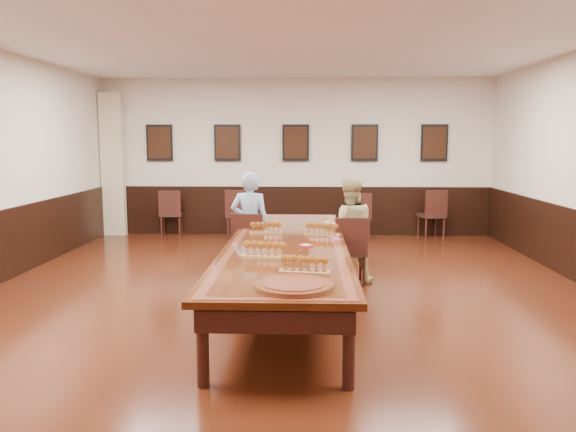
{
  "coord_description": "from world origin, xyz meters",
  "views": [
    {
      "loc": [
        0.25,
        -6.57,
        1.97
      ],
      "look_at": [
        0.0,
        0.5,
        1.0
      ],
      "focal_mm": 35.0,
      "sensor_mm": 36.0,
      "label": 1
    }
  ],
  "objects_px": {
    "spare_chair_a": "(171,213)",
    "person_woman": "(349,230)",
    "chair_woman": "(350,250)",
    "conference_table": "(287,254)",
    "spare_chair_b": "(240,214)",
    "person_man": "(250,224)",
    "spare_chair_d": "(431,214)",
    "spare_chair_c": "(359,215)",
    "carved_platter": "(294,286)",
    "chair_man": "(249,245)"
  },
  "relations": [
    {
      "from": "spare_chair_a",
      "to": "person_woman",
      "type": "xyz_separation_m",
      "value": [
        3.38,
        -3.67,
        0.26
      ]
    },
    {
      "from": "chair_woman",
      "to": "spare_chair_a",
      "type": "relative_size",
      "value": 0.99
    },
    {
      "from": "conference_table",
      "to": "spare_chair_b",
      "type": "bearing_deg",
      "value": 103.83
    },
    {
      "from": "spare_chair_a",
      "to": "person_man",
      "type": "height_order",
      "value": "person_man"
    },
    {
      "from": "conference_table",
      "to": "person_man",
      "type": "bearing_deg",
      "value": 113.09
    },
    {
      "from": "spare_chair_a",
      "to": "spare_chair_b",
      "type": "relative_size",
      "value": 0.96
    },
    {
      "from": "spare_chair_d",
      "to": "person_man",
      "type": "height_order",
      "value": "person_man"
    },
    {
      "from": "spare_chair_c",
      "to": "carved_platter",
      "type": "distance_m",
      "value": 6.72
    },
    {
      "from": "chair_woman",
      "to": "spare_chair_d",
      "type": "distance_m",
      "value": 4.12
    },
    {
      "from": "person_woman",
      "to": "carved_platter",
      "type": "height_order",
      "value": "person_woman"
    },
    {
      "from": "conference_table",
      "to": "spare_chair_a",
      "type": "bearing_deg",
      "value": 118.2
    },
    {
      "from": "spare_chair_a",
      "to": "spare_chair_c",
      "type": "xyz_separation_m",
      "value": [
        3.82,
        -0.22,
        -0.01
      ]
    },
    {
      "from": "carved_platter",
      "to": "spare_chair_a",
      "type": "bearing_deg",
      "value": 111.49
    },
    {
      "from": "person_woman",
      "to": "carved_platter",
      "type": "bearing_deg",
      "value": 75.94
    },
    {
      "from": "spare_chair_c",
      "to": "conference_table",
      "type": "bearing_deg",
      "value": 70.54
    },
    {
      "from": "spare_chair_d",
      "to": "chair_man",
      "type": "bearing_deg",
      "value": 33.64
    },
    {
      "from": "carved_platter",
      "to": "spare_chair_b",
      "type": "bearing_deg",
      "value": 100.73
    },
    {
      "from": "spare_chair_a",
      "to": "carved_platter",
      "type": "distance_m",
      "value": 7.36
    },
    {
      "from": "chair_man",
      "to": "chair_woman",
      "type": "relative_size",
      "value": 1.01
    },
    {
      "from": "chair_woman",
      "to": "conference_table",
      "type": "relative_size",
      "value": 0.19
    },
    {
      "from": "chair_woman",
      "to": "spare_chair_c",
      "type": "distance_m",
      "value": 3.58
    },
    {
      "from": "chair_man",
      "to": "chair_woman",
      "type": "distance_m",
      "value": 1.43
    },
    {
      "from": "spare_chair_c",
      "to": "spare_chair_b",
      "type": "bearing_deg",
      "value": -2.15
    },
    {
      "from": "spare_chair_c",
      "to": "conference_table",
      "type": "relative_size",
      "value": 0.19
    },
    {
      "from": "chair_man",
      "to": "spare_chair_d",
      "type": "height_order",
      "value": "spare_chair_d"
    },
    {
      "from": "chair_man",
      "to": "person_woman",
      "type": "distance_m",
      "value": 1.44
    },
    {
      "from": "conference_table",
      "to": "carved_platter",
      "type": "distance_m",
      "value": 2.09
    },
    {
      "from": "chair_man",
      "to": "person_woman",
      "type": "relative_size",
      "value": 0.65
    },
    {
      "from": "spare_chair_d",
      "to": "conference_table",
      "type": "height_order",
      "value": "spare_chair_d"
    },
    {
      "from": "spare_chair_d",
      "to": "conference_table",
      "type": "xyz_separation_m",
      "value": [
        -2.73,
        -4.64,
        0.12
      ]
    },
    {
      "from": "chair_man",
      "to": "spare_chair_b",
      "type": "bearing_deg",
      "value": -77.93
    },
    {
      "from": "spare_chair_d",
      "to": "carved_platter",
      "type": "distance_m",
      "value": 7.21
    },
    {
      "from": "chair_man",
      "to": "person_woman",
      "type": "xyz_separation_m",
      "value": [
        1.4,
        -0.16,
        0.26
      ]
    },
    {
      "from": "chair_man",
      "to": "carved_platter",
      "type": "xyz_separation_m",
      "value": [
        0.72,
        -3.33,
        0.3
      ]
    },
    {
      "from": "person_woman",
      "to": "conference_table",
      "type": "height_order",
      "value": "person_woman"
    },
    {
      "from": "chair_woman",
      "to": "person_woman",
      "type": "relative_size",
      "value": 0.64
    },
    {
      "from": "spare_chair_a",
      "to": "carved_platter",
      "type": "xyz_separation_m",
      "value": [
        2.69,
        -6.84,
        0.3
      ]
    },
    {
      "from": "spare_chair_d",
      "to": "carved_platter",
      "type": "height_order",
      "value": "spare_chair_d"
    },
    {
      "from": "chair_woman",
      "to": "spare_chair_a",
      "type": "xyz_separation_m",
      "value": [
        -3.38,
        3.77,
        0.0
      ]
    },
    {
      "from": "person_woman",
      "to": "chair_man",
      "type": "bearing_deg",
      "value": -8.47
    },
    {
      "from": "spare_chair_a",
      "to": "spare_chair_c",
      "type": "relative_size",
      "value": 1.02
    },
    {
      "from": "spare_chair_d",
      "to": "spare_chair_a",
      "type": "bearing_deg",
      "value": -13.41
    },
    {
      "from": "chair_man",
      "to": "conference_table",
      "type": "bearing_deg",
      "value": 117.82
    },
    {
      "from": "chair_woman",
      "to": "spare_chair_b",
      "type": "relative_size",
      "value": 0.95
    },
    {
      "from": "chair_man",
      "to": "spare_chair_b",
      "type": "distance_m",
      "value": 3.26
    },
    {
      "from": "spare_chair_d",
      "to": "spare_chair_c",
      "type": "bearing_deg",
      "value": -8.06
    },
    {
      "from": "chair_man",
      "to": "person_man",
      "type": "distance_m",
      "value": 0.3
    },
    {
      "from": "spare_chair_b",
      "to": "carved_platter",
      "type": "xyz_separation_m",
      "value": [
        1.24,
        -6.55,
        0.28
      ]
    },
    {
      "from": "spare_chair_b",
      "to": "spare_chair_c",
      "type": "relative_size",
      "value": 1.06
    },
    {
      "from": "spare_chair_a",
      "to": "conference_table",
      "type": "relative_size",
      "value": 0.19
    }
  ]
}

